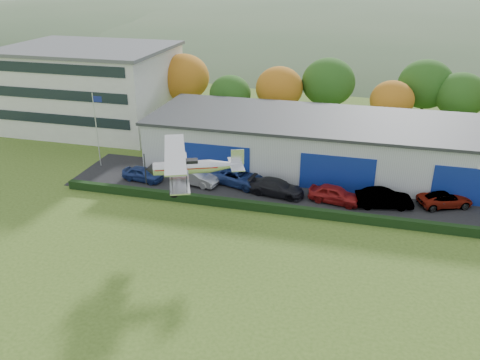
% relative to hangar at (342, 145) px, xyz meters
% --- Properties ---
extents(ground, '(300.00, 300.00, 0.00)m').
position_rel_hangar_xyz_m(ground, '(-5.00, -27.98, -2.66)').
color(ground, '#405B1C').
rests_on(ground, ground).
extents(apron, '(48.00, 9.00, 0.05)m').
position_rel_hangar_xyz_m(apron, '(-2.00, -6.98, -2.63)').
color(apron, black).
rests_on(apron, ground).
extents(hedge, '(46.00, 0.60, 0.80)m').
position_rel_hangar_xyz_m(hedge, '(-2.00, -11.78, -2.26)').
color(hedge, black).
rests_on(hedge, ground).
extents(hangar, '(40.60, 12.60, 5.30)m').
position_rel_hangar_xyz_m(hangar, '(0.00, 0.00, 0.00)').
color(hangar, '#B2B7BC').
rests_on(hangar, ground).
extents(office_block, '(20.60, 15.60, 10.40)m').
position_rel_hangar_xyz_m(office_block, '(-33.00, 7.02, 2.56)').
color(office_block, silver).
rests_on(office_block, ground).
extents(flagpole, '(1.05, 0.10, 8.00)m').
position_rel_hangar_xyz_m(flagpole, '(-24.88, -5.98, 2.13)').
color(flagpole, silver).
rests_on(flagpole, ground).
extents(tree_belt, '(75.70, 13.22, 10.12)m').
position_rel_hangar_xyz_m(tree_belt, '(-4.15, 12.64, 2.95)').
color(tree_belt, '#3D2614').
rests_on(tree_belt, ground).
extents(distant_hills, '(430.00, 196.00, 56.00)m').
position_rel_hangar_xyz_m(distant_hills, '(-9.38, 112.02, -15.70)').
color(distant_hills, '#4C6642').
rests_on(distant_hills, ground).
extents(car_0, '(4.38, 2.22, 1.43)m').
position_rel_hangar_xyz_m(car_0, '(-18.91, -8.43, -1.89)').
color(car_0, navy).
rests_on(car_0, apron).
extents(car_1, '(5.01, 2.62, 1.57)m').
position_rel_hangar_xyz_m(car_1, '(-13.57, -7.93, -1.82)').
color(car_1, silver).
rests_on(car_1, apron).
extents(car_2, '(6.15, 4.14, 1.57)m').
position_rel_hangar_xyz_m(car_2, '(-9.38, -6.99, -1.82)').
color(car_2, navy).
rests_on(car_2, apron).
extents(car_3, '(5.49, 2.88, 1.52)m').
position_rel_hangar_xyz_m(car_3, '(-5.32, -8.29, -1.85)').
color(car_3, black).
rests_on(car_3, apron).
extents(car_4, '(5.00, 2.74, 1.61)m').
position_rel_hangar_xyz_m(car_4, '(0.10, -8.53, -1.80)').
color(car_4, maroon).
rests_on(car_4, apron).
extents(car_5, '(5.24, 2.64, 1.65)m').
position_rel_hangar_xyz_m(car_5, '(4.40, -8.34, -1.78)').
color(car_5, gray).
rests_on(car_5, apron).
extents(car_6, '(5.27, 3.90, 1.33)m').
position_rel_hangar_xyz_m(car_6, '(9.70, -6.79, -1.94)').
color(car_6, gray).
rests_on(car_6, apron).
extents(biplane, '(7.69, 8.55, 3.26)m').
position_rel_hangar_xyz_m(biplane, '(-10.54, -16.95, 3.21)').
color(biplane, silver).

